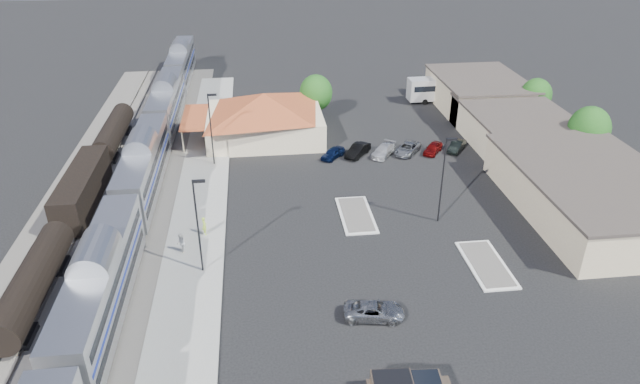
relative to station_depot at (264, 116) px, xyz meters
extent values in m
plane|color=black|center=(4.56, -24.00, -3.13)|extent=(280.00, 280.00, 0.00)
cube|color=#4C4944|center=(-16.44, -16.00, -3.07)|extent=(16.00, 100.00, 0.12)
cube|color=gray|center=(-7.44, -18.00, -3.04)|extent=(5.50, 92.00, 0.18)
cube|color=silver|center=(-13.44, -35.21, -0.08)|extent=(3.00, 20.00, 5.00)
cube|color=black|center=(-13.44, -35.21, -2.83)|extent=(2.20, 16.00, 0.60)
cube|color=silver|center=(-13.44, -14.21, -0.08)|extent=(3.00, 20.00, 5.00)
cube|color=black|center=(-13.44, -14.21, -2.83)|extent=(2.20, 16.00, 0.60)
cube|color=silver|center=(-13.44, 6.79, -0.08)|extent=(3.00, 20.00, 5.00)
cube|color=black|center=(-13.44, 6.79, -2.83)|extent=(2.20, 16.00, 0.60)
cube|color=silver|center=(-13.44, 27.79, -0.08)|extent=(3.00, 20.00, 5.00)
cube|color=black|center=(-13.44, 27.79, -2.83)|extent=(2.20, 16.00, 0.60)
cylinder|color=black|center=(-19.44, -32.66, -1.03)|extent=(2.80, 14.00, 2.80)
cube|color=black|center=(-19.44, -32.66, -2.83)|extent=(2.20, 12.00, 0.60)
cube|color=black|center=(-19.44, -16.66, -0.93)|extent=(2.80, 14.00, 3.60)
cube|color=black|center=(-19.44, -16.66, -2.83)|extent=(2.20, 12.00, 0.60)
cylinder|color=black|center=(-19.44, -0.66, -1.03)|extent=(2.80, 14.00, 2.80)
cube|color=black|center=(-19.44, -0.66, -2.83)|extent=(2.20, 12.00, 0.60)
cube|color=#C0B38D|center=(0.06, 0.00, -1.33)|extent=(15.00, 12.00, 3.60)
pyramid|color=#964120|center=(0.06, 0.00, 1.77)|extent=(15.30, 12.24, 2.60)
cube|color=#964120|center=(-9.04, 0.00, 0.17)|extent=(3.20, 9.60, 0.25)
cube|color=#C6B28C|center=(32.56, -24.00, -1.03)|extent=(14.00, 22.00, 4.20)
cube|color=#3F3833|center=(32.56, -24.00, 1.22)|extent=(14.40, 22.40, 0.30)
cube|color=#C6B28C|center=(32.56, -6.00, -1.13)|extent=(12.00, 18.00, 4.00)
cube|color=#3F3833|center=(32.56, -6.00, 1.02)|extent=(12.40, 18.40, 0.30)
cube|color=#C6B28C|center=(32.56, 8.00, -0.88)|extent=(12.00, 16.00, 4.50)
cube|color=#3F3833|center=(32.56, 8.00, 1.52)|extent=(12.40, 16.40, 0.30)
cube|color=silver|center=(8.56, -22.00, -3.06)|extent=(3.30, 7.50, 0.15)
cube|color=#4C4944|center=(8.56, -22.00, -2.97)|extent=(2.70, 6.90, 0.10)
cube|color=silver|center=(18.56, -32.00, -3.06)|extent=(3.30, 7.50, 0.15)
cube|color=#4C4944|center=(18.56, -32.00, -2.97)|extent=(2.70, 6.90, 0.10)
cylinder|color=black|center=(-6.44, -30.00, 1.37)|extent=(0.16, 0.16, 9.00)
cube|color=black|center=(-5.94, -30.00, 5.72)|extent=(1.00, 0.25, 0.22)
cylinder|color=black|center=(-6.44, -8.00, 1.37)|extent=(0.16, 0.16, 9.00)
cube|color=black|center=(-5.94, -8.00, 5.72)|extent=(1.00, 0.25, 0.22)
cylinder|color=black|center=(16.56, -24.00, 1.37)|extent=(0.16, 0.16, 9.00)
cube|color=black|center=(17.06, -24.00, 5.72)|extent=(1.00, 0.25, 0.22)
cylinder|color=#382314|center=(38.56, -12.00, -1.70)|extent=(0.30, 0.30, 2.86)
ellipsoid|color=#154916|center=(38.56, -12.00, 1.09)|extent=(4.94, 4.94, 5.46)
cylinder|color=#382314|center=(38.56, 2.00, -1.86)|extent=(0.30, 0.30, 2.55)
ellipsoid|color=#154916|center=(38.56, 2.00, 0.64)|extent=(4.41, 4.41, 4.87)
cylinder|color=#382314|center=(7.56, 6.00, -1.77)|extent=(0.30, 0.30, 2.73)
ellipsoid|color=#154916|center=(7.56, 6.00, 0.90)|extent=(4.71, 4.71, 5.21)
cylinder|color=black|center=(9.67, -45.20, -2.77)|extent=(0.74, 0.32, 0.72)
imported|color=gray|center=(7.20, -37.71, -2.47)|extent=(5.06, 2.91, 1.33)
cube|color=silver|center=(28.56, 11.77, -1.03)|extent=(11.83, 2.96, 3.33)
cube|color=black|center=(28.56, 11.77, -0.63)|extent=(10.89, 2.97, 0.88)
cylinder|color=black|center=(32.71, 10.77, -2.69)|extent=(0.89, 0.32, 0.88)
cylinder|color=black|center=(32.63, 13.06, -2.69)|extent=(0.89, 0.32, 0.88)
cylinder|color=black|center=(25.08, 10.50, -2.69)|extent=(0.89, 0.32, 0.88)
cylinder|color=black|center=(25.00, 12.79, -2.69)|extent=(0.89, 0.32, 0.88)
imported|color=#B6DC45|center=(-6.58, -24.04, -2.02)|extent=(0.66, 0.79, 1.86)
imported|color=silver|center=(-8.51, -26.93, -2.02)|extent=(0.85, 1.01, 1.86)
imported|color=#0C1940|center=(8.14, -7.61, -2.48)|extent=(3.65, 3.86, 1.29)
imported|color=black|center=(11.34, -7.31, -2.40)|extent=(3.93, 4.47, 1.46)
imported|color=silver|center=(14.54, -7.61, -2.47)|extent=(4.15, 4.78, 1.32)
imported|color=gray|center=(17.74, -7.31, -2.48)|extent=(4.53, 5.03, 1.30)
imported|color=maroon|center=(20.94, -7.61, -2.48)|extent=(3.51, 3.98, 1.30)
imported|color=black|center=(24.14, -7.31, -2.48)|extent=(3.44, 4.02, 1.31)
camera|label=1|loc=(-1.07, -71.68, 26.43)|focal=32.00mm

